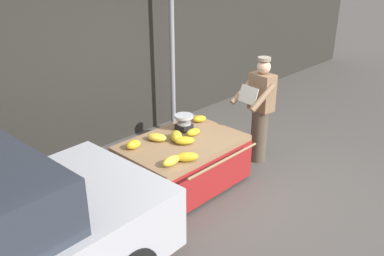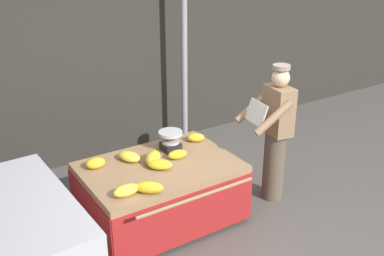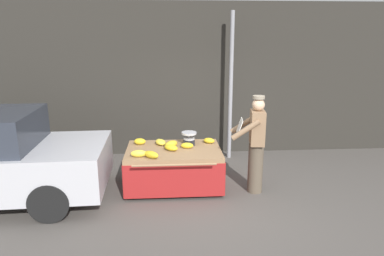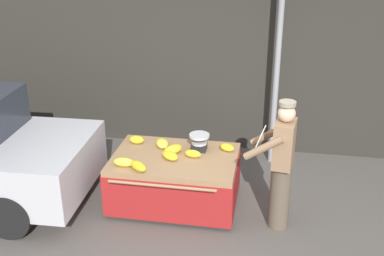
{
  "view_description": "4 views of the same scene",
  "coord_description": "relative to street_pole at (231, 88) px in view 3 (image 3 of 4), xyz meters",
  "views": [
    {
      "loc": [
        -4.25,
        -3.01,
        3.21
      ],
      "look_at": [
        -0.42,
        0.69,
        0.88
      ],
      "focal_mm": 38.63,
      "sensor_mm": 36.0,
      "label": 1
    },
    {
      "loc": [
        -2.7,
        -3.22,
        3.05
      ],
      "look_at": [
        -0.15,
        0.72,
        1.06
      ],
      "focal_mm": 42.48,
      "sensor_mm": 36.0,
      "label": 2
    },
    {
      "loc": [
        -0.66,
        -5.23,
        2.64
      ],
      "look_at": [
        -0.25,
        0.78,
        1.08
      ],
      "focal_mm": 32.62,
      "sensor_mm": 36.0,
      "label": 3
    },
    {
      "loc": [
        0.66,
        -4.92,
        3.62
      ],
      "look_at": [
        -0.37,
        0.84,
        1.1
      ],
      "focal_mm": 44.75,
      "sensor_mm": 36.0,
      "label": 4
    }
  ],
  "objects": [
    {
      "name": "street_pole",
      "position": [
        0.0,
        0.0,
        0.0
      ],
      "size": [
        0.09,
        0.09,
        3.2
      ],
      "primitive_type": "cylinder",
      "color": "gray",
      "rests_on": "ground"
    },
    {
      "name": "banana_cart",
      "position": [
        -1.28,
        -1.53,
        -1.07
      ],
      "size": [
        1.7,
        1.38,
        0.72
      ],
      "color": "#93704C",
      "rests_on": "ground"
    },
    {
      "name": "banana_bunch_6",
      "position": [
        -1.04,
        -1.51,
        -0.83
      ],
      "size": [
        0.24,
        0.16,
        0.1
      ],
      "primitive_type": "ellipsoid",
      "rotation": [
        0.0,
        0.0,
        1.41
      ],
      "color": "gold",
      "rests_on": "banana_cart"
    },
    {
      "name": "banana_bunch_3",
      "position": [
        -1.33,
        -1.62,
        -0.83
      ],
      "size": [
        0.31,
        0.3,
        0.11
      ],
      "primitive_type": "ellipsoid",
      "rotation": [
        0.0,
        0.0,
        0.85
      ],
      "color": "gold",
      "rests_on": "banana_cart"
    },
    {
      "name": "banana_bunch_5",
      "position": [
        -1.87,
        -1.92,
        -0.82
      ],
      "size": [
        0.27,
        0.12,
        0.12
      ],
      "primitive_type": "ellipsoid",
      "rotation": [
        0.0,
        0.0,
        1.57
      ],
      "color": "yellow",
      "rests_on": "banana_cart"
    },
    {
      "name": "banana_bunch_1",
      "position": [
        -1.66,
        -1.99,
        -0.82
      ],
      "size": [
        0.31,
        0.29,
        0.12
      ],
      "primitive_type": "ellipsoid",
      "rotation": [
        0.0,
        0.0,
        0.88
      ],
      "color": "gold",
      "rests_on": "banana_cart"
    },
    {
      "name": "weighing_scale",
      "position": [
        -0.99,
        -1.27,
        -0.76
      ],
      "size": [
        0.28,
        0.28,
        0.23
      ],
      "color": "black",
      "rests_on": "banana_cart"
    },
    {
      "name": "banana_bunch_7",
      "position": [
        -1.9,
        -1.22,
        -0.82
      ],
      "size": [
        0.23,
        0.16,
        0.12
      ],
      "primitive_type": "ellipsoid",
      "rotation": [
        0.0,
        0.0,
        1.48
      ],
      "color": "gold",
      "rests_on": "banana_cart"
    },
    {
      "name": "banana_bunch_2",
      "position": [
        -1.52,
        -1.26,
        -0.83
      ],
      "size": [
        0.26,
        0.33,
        0.1
      ],
      "primitive_type": "ellipsoid",
      "rotation": [
        0.0,
        0.0,
        0.38
      ],
      "color": "yellow",
      "rests_on": "banana_cart"
    },
    {
      "name": "banana_bunch_0",
      "position": [
        -1.32,
        -1.45,
        -0.81
      ],
      "size": [
        0.31,
        0.33,
        0.13
      ],
      "primitive_type": "ellipsoid",
      "rotation": [
        0.0,
        0.0,
        2.43
      ],
      "color": "gold",
      "rests_on": "banana_cart"
    },
    {
      "name": "banana_bunch_4",
      "position": [
        -0.61,
        -1.23,
        -0.83
      ],
      "size": [
        0.26,
        0.23,
        0.1
      ],
      "primitive_type": "ellipsoid",
      "rotation": [
        0.0,
        0.0,
        1.06
      ],
      "color": "gold",
      "rests_on": "banana_cart"
    },
    {
      "name": "back_wall",
      "position": [
        -0.7,
        0.53,
        0.11
      ],
      "size": [
        16.0,
        0.24,
        3.43
      ],
      "primitive_type": "cube",
      "color": "#2D2B26",
      "rests_on": "ground"
    },
    {
      "name": "ground_plane",
      "position": [
        -0.7,
        -2.24,
        -1.6
      ],
      "size": [
        60.0,
        60.0,
        0.0
      ],
      "primitive_type": "plane",
      "color": "#514C47"
    },
    {
      "name": "vendor_person",
      "position": [
        0.13,
        -1.84,
        -0.72
      ],
      "size": [
        0.62,
        0.57,
        1.71
      ],
      "color": "brown",
      "rests_on": "ground"
    }
  ]
}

